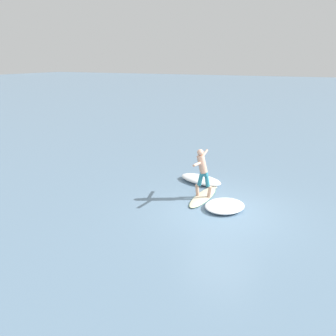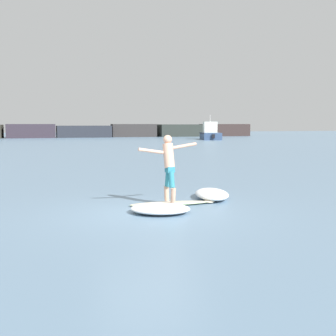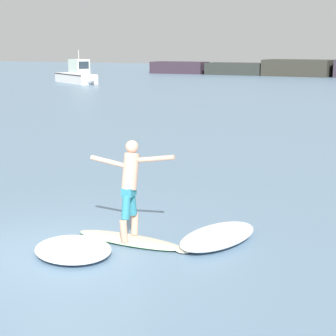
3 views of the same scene
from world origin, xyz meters
TOP-DOWN VIEW (x-y plane):
  - ground_plane at (0.00, 0.00)m, footprint 200.00×200.00m
  - surfboard at (0.90, 0.99)m, footprint 2.43×0.69m
  - surfer at (0.85, 1.06)m, footprint 1.69×0.66m
  - wave_foam_at_tail at (0.28, -0.01)m, footprint 1.91×1.82m
  - wave_foam_at_nose at (2.37, 1.64)m, footprint 1.44×2.12m

SIDE VIEW (x-z plane):
  - ground_plane at x=0.00m, z-range 0.00..0.00m
  - surfboard at x=0.90m, z-range -0.07..0.15m
  - wave_foam_at_tail at x=0.28m, z-range 0.00..0.21m
  - wave_foam_at_nose at x=2.37m, z-range 0.00..0.26m
  - surfer at x=0.85m, z-range 0.25..2.07m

